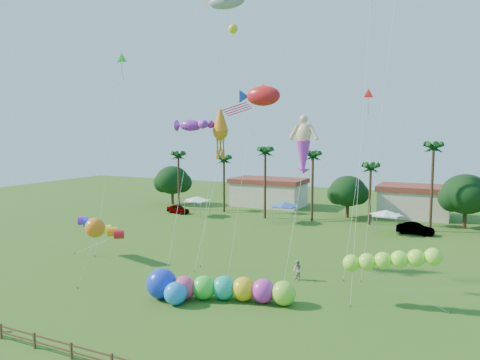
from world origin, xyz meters
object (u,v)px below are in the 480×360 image
at_px(spectator_b, 297,270).
at_px(caterpillar_inflatable, 215,288).
at_px(blue_ball, 175,293).
at_px(car_b, 415,229).
at_px(car_a, 178,209).

xyz_separation_m(spectator_b, caterpillar_inflatable, (-4.15, -7.46, 0.11)).
relative_size(caterpillar_inflatable, blue_ball, 6.58).
height_order(car_b, spectator_b, spectator_b).
bearing_deg(caterpillar_inflatable, car_a, 109.45).
height_order(spectator_b, blue_ball, spectator_b).
distance_m(car_b, caterpillar_inflatable, 33.41).
bearing_deg(spectator_b, blue_ball, -90.54).
height_order(caterpillar_inflatable, blue_ball, caterpillar_inflatable).
distance_m(car_a, spectator_b, 36.61).
distance_m(car_a, car_b, 35.49).
relative_size(spectator_b, blue_ball, 1.01).
xyz_separation_m(car_a, spectator_b, (28.07, -23.49, 0.21)).
distance_m(car_a, caterpillar_inflatable, 39.12).
xyz_separation_m(car_a, caterpillar_inflatable, (23.92, -30.96, 0.32)).
xyz_separation_m(car_b, spectator_b, (-7.42, -23.88, 0.15)).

